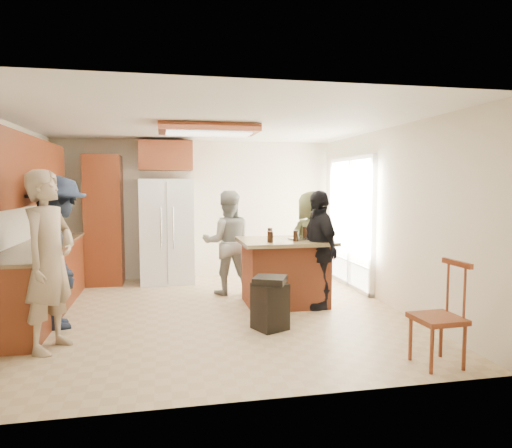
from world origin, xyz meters
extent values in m
plane|color=tan|center=(0.00, 0.00, 0.00)|extent=(5.00, 5.00, 0.00)
plane|color=white|center=(0.00, 0.00, 2.50)|extent=(5.00, 5.00, 0.00)
plane|color=beige|center=(0.00, 2.50, 1.25)|extent=(5.00, 0.00, 5.00)
plane|color=beige|center=(0.00, -2.50, 1.25)|extent=(5.00, 0.00, 5.00)
plane|color=beige|center=(-2.50, 0.00, 1.25)|extent=(0.00, 5.00, 5.00)
plane|color=beige|center=(2.50, 0.00, 1.25)|extent=(0.00, 5.00, 5.00)
cube|color=white|center=(2.48, 1.20, 1.05)|extent=(0.02, 1.60, 2.10)
cube|color=white|center=(2.46, 1.20, 1.05)|extent=(0.08, 1.72, 2.10)
cube|color=maroon|center=(0.00, 0.20, 2.44)|extent=(1.30, 0.70, 0.10)
cube|color=white|center=(0.00, 0.20, 2.38)|extent=(1.10, 0.50, 0.02)
cube|color=olive|center=(4.00, 1.20, -0.05)|extent=(3.00, 3.00, 0.10)
cube|color=#593319|center=(4.70, 1.80, 1.00)|extent=(1.40, 1.60, 2.00)
imported|color=#9D866B|center=(-1.75, -0.98, 0.93)|extent=(0.72, 0.82, 1.86)
imported|color=gray|center=(0.37, 1.07, 0.81)|extent=(0.81, 0.52, 1.62)
imported|color=#404327|center=(1.63, 0.72, 0.81)|extent=(0.90, 0.73, 1.61)
imported|color=black|center=(1.50, 0.03, 0.82)|extent=(0.57, 1.00, 1.63)
imported|color=#192132|center=(-1.83, -0.19, 0.91)|extent=(0.89, 1.28, 1.81)
cube|color=maroon|center=(-2.20, 0.40, 0.44)|extent=(0.60, 3.00, 0.88)
cube|color=#846B4C|center=(-2.20, 0.40, 0.90)|extent=(0.64, 3.00, 0.04)
cube|color=maroon|center=(-2.33, 0.40, 1.88)|extent=(0.35, 3.00, 0.85)
cube|color=maroon|center=(-1.60, 2.20, 1.10)|extent=(0.60, 0.60, 2.20)
cube|color=maroon|center=(-0.55, 2.20, 2.20)|extent=(0.90, 0.60, 0.50)
cube|color=white|center=(-0.55, 2.12, 0.90)|extent=(0.90, 0.72, 1.80)
cube|color=gray|center=(-0.55, 1.75, 0.90)|extent=(0.01, 0.01, 1.71)
cylinder|color=silver|center=(-0.65, 1.73, 0.99)|extent=(0.02, 0.02, 0.70)
cylinder|color=silver|center=(-0.45, 1.73, 0.99)|extent=(0.02, 0.02, 0.70)
cube|color=#A04729|center=(1.08, 0.29, 0.44)|extent=(1.10, 0.85, 0.88)
cube|color=#8F7A52|center=(1.08, 0.29, 0.91)|extent=(1.28, 1.03, 0.05)
cube|color=silver|center=(1.33, 0.24, 0.94)|extent=(0.39, 0.32, 0.02)
imported|color=brown|center=(1.53, 0.04, 0.96)|extent=(0.25, 0.25, 0.05)
cylinder|color=black|center=(0.80, 0.04, 1.01)|extent=(0.07, 0.07, 0.15)
cylinder|color=black|center=(0.91, 0.50, 1.01)|extent=(0.07, 0.07, 0.15)
cylinder|color=black|center=(1.46, 0.54, 1.01)|extent=(0.07, 0.07, 0.15)
cylinder|color=black|center=(1.17, 0.07, 1.01)|extent=(0.07, 0.07, 0.15)
cylinder|color=black|center=(0.81, 0.01, 1.01)|extent=(0.07, 0.07, 0.15)
cube|color=black|center=(0.62, -0.78, 0.28)|extent=(0.45, 0.45, 0.55)
cube|color=black|center=(0.62, -0.78, 0.59)|extent=(0.48, 0.48, 0.08)
cube|color=maroon|center=(1.92, -2.14, 0.45)|extent=(0.44, 0.44, 0.05)
cylinder|color=maroon|center=(1.75, -2.32, 0.22)|extent=(0.04, 0.04, 0.44)
cylinder|color=maroon|center=(2.09, -2.30, 0.22)|extent=(0.04, 0.04, 0.44)
cylinder|color=maroon|center=(1.74, -1.98, 0.22)|extent=(0.04, 0.04, 0.44)
cylinder|color=maroon|center=(2.08, -1.96, 0.22)|extent=(0.04, 0.04, 0.44)
cube|color=maroon|center=(2.11, -2.13, 0.97)|extent=(0.06, 0.40, 0.05)
cylinder|color=maroon|center=(2.11, -2.25, 0.72)|extent=(0.02, 0.02, 0.50)
cylinder|color=maroon|center=(2.10, -2.01, 0.72)|extent=(0.02, 0.02, 0.50)
camera|label=1|loc=(-0.59, -5.92, 1.71)|focal=32.00mm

